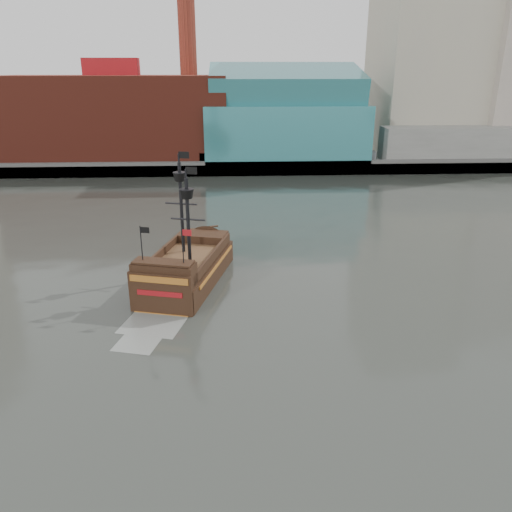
{
  "coord_description": "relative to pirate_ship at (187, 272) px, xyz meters",
  "views": [
    {
      "loc": [
        -0.62,
        -27.01,
        17.97
      ],
      "look_at": [
        1.35,
        10.24,
        4.0
      ],
      "focal_mm": 35.0,
      "sensor_mm": 36.0,
      "label": 1
    }
  ],
  "objects": [
    {
      "name": "skyline",
      "position": [
        9.84,
        70.23,
        23.44
      ],
      "size": [
        149.0,
        45.0,
        62.0
      ],
      "color": "brown",
      "rests_on": "promenade_far"
    },
    {
      "name": "ground",
      "position": [
        4.63,
        -14.33,
        -1.11
      ],
      "size": [
        400.0,
        400.0,
        0.0
      ],
      "primitive_type": "plane",
      "color": "#292C27",
      "rests_on": "ground"
    },
    {
      "name": "pirate_ship",
      "position": [
        0.0,
        0.0,
        0.0
      ],
      "size": [
        8.76,
        17.05,
        12.24
      ],
      "rotation": [
        0.0,
        0.0,
        -0.25
      ],
      "color": "black",
      "rests_on": "ground"
    },
    {
      "name": "promenade_far",
      "position": [
        4.63,
        77.67,
        -0.11
      ],
      "size": [
        220.0,
        60.0,
        2.0
      ],
      "primitive_type": "cube",
      "color": "slate",
      "rests_on": "ground"
    },
    {
      "name": "seawall",
      "position": [
        4.63,
        48.17,
        0.19
      ],
      "size": [
        220.0,
        1.0,
        2.6
      ],
      "primitive_type": "cube",
      "color": "#4C4C49",
      "rests_on": "ground"
    }
  ]
}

